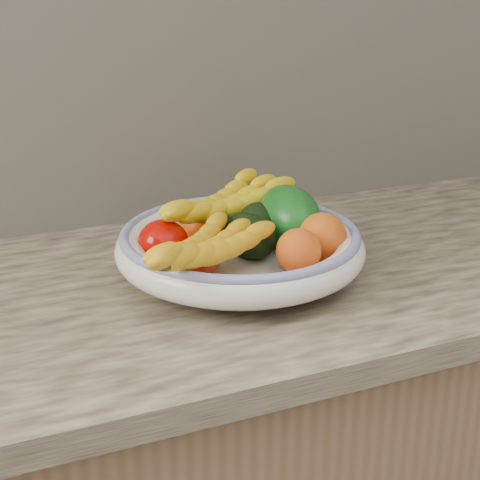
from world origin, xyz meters
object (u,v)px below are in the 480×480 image
Objects in this scene: fruit_bowl at (240,247)px; green_mango at (288,217)px; banana_bunch_front at (204,253)px; banana_bunch_back at (223,209)px.

fruit_bowl is 2.66× the size of green_mango.
banana_bunch_front is at bearing -148.31° from green_mango.
banana_bunch_front is (-0.09, -0.16, -0.01)m from banana_bunch_back.
banana_bunch_back is at bearing 23.47° from banana_bunch_front.
green_mango is at bearing 15.51° from fruit_bowl.
green_mango is 0.51× the size of banana_bunch_back.
green_mango is 0.22m from banana_bunch_front.
banana_bunch_back is 1.08× the size of banana_bunch_front.
fruit_bowl is at bearing -163.13° from green_mango.
green_mango is at bearing -53.84° from banana_bunch_back.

